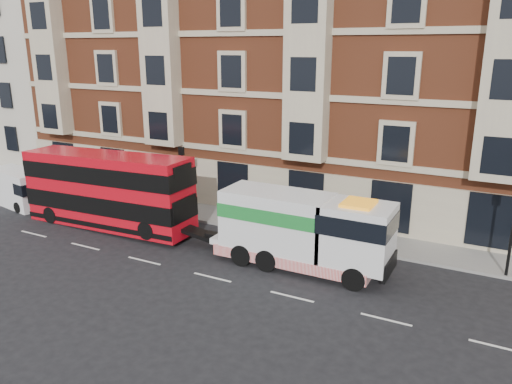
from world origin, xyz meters
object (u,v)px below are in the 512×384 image
pedestrian (117,186)px  double_decker_bus (107,189)px  box_van (18,188)px  tow_truck (300,230)px

pedestrian → double_decker_bus: bearing=-21.3°
double_decker_bus → box_van: double_decker_bus is taller
tow_truck → box_van: 20.46m
double_decker_bus → tow_truck: (12.06, 0.00, -0.41)m
tow_truck → box_van: (-20.45, 0.38, -0.74)m
box_van → pedestrian: box_van is taller
double_decker_bus → tow_truck: bearing=0.0°
tow_truck → box_van: size_ratio=1.79×
double_decker_bus → pedestrian: 5.58m
tow_truck → pedestrian: tow_truck is taller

